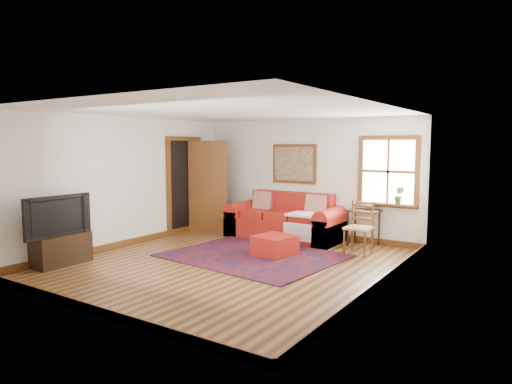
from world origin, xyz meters
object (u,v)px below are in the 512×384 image
Objects in this scene: red_leather_sofa at (285,223)px; media_cabinet at (61,249)px; red_ottoman at (275,246)px; side_table at (364,216)px; ladder_back_chair at (360,225)px.

red_leather_sofa is 2.66× the size of media_cabinet.
side_table is at bearing 67.67° from red_ottoman.
media_cabinet is at bearing -126.73° from red_ottoman.
red_ottoman is 1.59m from ladder_back_chair.
red_leather_sofa is 3.86× the size of red_ottoman.
ladder_back_chair is at bearing -13.94° from red_leather_sofa.
red_leather_sofa is at bearing -173.47° from side_table.
ladder_back_chair is (0.15, -0.63, -0.07)m from side_table.
media_cabinet is at bearing -138.02° from ladder_back_chair.
ladder_back_chair is at bearing 41.98° from media_cabinet.
side_table is at bearing 47.98° from media_cabinet.
red_ottoman is at bearing -140.23° from ladder_back_chair.
ladder_back_chair is at bearing 50.09° from red_ottoman.
red_leather_sofa is at bearing 122.83° from red_ottoman.
red_leather_sofa reaches higher than media_cabinet.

